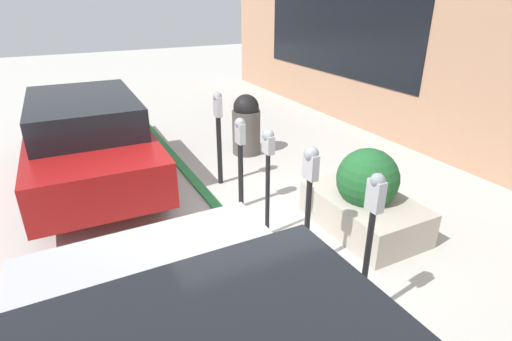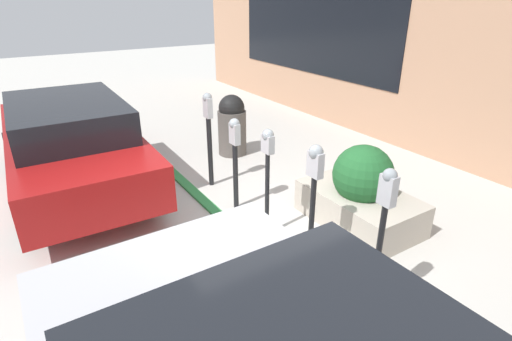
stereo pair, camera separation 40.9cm
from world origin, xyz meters
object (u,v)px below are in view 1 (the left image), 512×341
parking_meter_fourth (240,149)px  trash_bin (246,124)px  planter_box (365,199)px  parked_car_middle (87,136)px  parking_meter_middle (268,161)px  parking_meter_second (310,183)px  parking_meter_nearest (372,224)px  parking_meter_farthest (218,127)px

parking_meter_fourth → trash_bin: 2.24m
parking_meter_fourth → planter_box: 1.84m
parked_car_middle → parking_meter_middle: bearing=-147.4°
parking_meter_second → parked_car_middle: size_ratio=0.32×
parking_meter_fourth → parked_car_middle: bearing=41.0°
planter_box → parking_meter_second: bearing=107.0°
parking_meter_nearest → trash_bin: bearing=-12.5°
parking_meter_second → parking_meter_fourth: (1.65, 0.04, -0.16)m
parking_meter_fourth → parked_car_middle: parked_car_middle is taller
parking_meter_nearest → parking_meter_farthest: bearing=-0.2°
parking_meter_farthest → parking_meter_second: bearing=-179.9°
planter_box → parked_car_middle: parked_car_middle is taller
parking_meter_nearest → parking_meter_middle: bearing=1.9°
planter_box → parked_car_middle: 4.58m
parking_meter_nearest → parking_meter_second: 0.96m
parking_meter_nearest → trash_bin: (4.57, -1.01, -0.52)m
parking_meter_fourth → parking_meter_middle: bearing=178.1°
parking_meter_farthest → parking_meter_nearest: bearing=179.8°
planter_box → trash_bin: 3.25m
trash_bin → parking_meter_nearest: bearing=167.5°
parking_meter_middle → parking_meter_fourth: parking_meter_middle is taller
parking_meter_middle → parking_meter_farthest: 1.76m
parking_meter_fourth → planter_box: parking_meter_fourth is taller
planter_box → trash_bin: bearing=3.0°
parking_meter_middle → parking_meter_farthest: bearing=-2.2°
parking_meter_second → parked_car_middle: 4.21m
parking_meter_nearest → planter_box: (1.32, -1.18, -0.67)m
parking_meter_second → parking_meter_farthest: bearing=0.1°
parking_meter_second → parking_meter_farthest: size_ratio=0.97×
parking_meter_middle → planter_box: size_ratio=0.91×
parking_meter_nearest → parking_meter_middle: (1.76, 0.06, -0.05)m
parking_meter_middle → parked_car_middle: bearing=31.3°
parking_meter_farthest → parked_car_middle: parking_meter_farthest is taller
parking_meter_nearest → parked_car_middle: (4.72, 1.86, -0.34)m
parking_meter_nearest → parking_meter_fourth: (2.61, 0.03, -0.19)m
parking_meter_nearest → parked_car_middle: size_ratio=0.34×
parked_car_middle → planter_box: bearing=-136.8°
parking_meter_nearest → parking_meter_second: size_ratio=1.06×
parking_meter_fourth → trash_bin: size_ratio=1.16×
parking_meter_middle → parking_meter_fourth: bearing=-1.9°
parking_meter_middle → parking_meter_fourth: 0.87m
parked_car_middle → trash_bin: (-0.16, -2.88, -0.17)m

